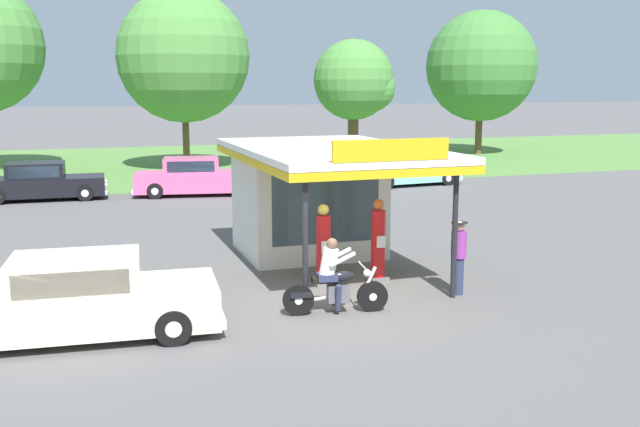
# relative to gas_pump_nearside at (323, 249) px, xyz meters

# --- Properties ---
(ground_plane) EXTENTS (300.00, 300.00, 0.00)m
(ground_plane) POSITION_rel_gas_pump_nearside_xyz_m (-0.50, -1.65, -0.88)
(ground_plane) COLOR #5B5959
(grass_verge_strip) EXTENTS (120.00, 24.00, 0.01)m
(grass_verge_strip) POSITION_rel_gas_pump_nearside_xyz_m (-0.50, 28.35, -0.87)
(grass_verge_strip) COLOR #56843D
(grass_verge_strip) RESTS_ON ground
(service_station_kiosk) EXTENTS (4.30, 7.31, 3.55)m
(service_station_kiosk) POSITION_rel_gas_pump_nearside_xyz_m (0.69, 2.82, 0.96)
(service_station_kiosk) COLOR silver
(service_station_kiosk) RESTS_ON ground
(gas_pump_nearside) EXTENTS (0.44, 0.44, 1.92)m
(gas_pump_nearside) POSITION_rel_gas_pump_nearside_xyz_m (0.00, 0.00, 0.00)
(gas_pump_nearside) COLOR slate
(gas_pump_nearside) RESTS_ON ground
(gas_pump_offside) EXTENTS (0.44, 0.44, 1.97)m
(gas_pump_offside) POSITION_rel_gas_pump_nearside_xyz_m (1.37, 0.00, 0.03)
(gas_pump_offside) COLOR slate
(gas_pump_offside) RESTS_ON ground
(motorcycle_with_rider) EXTENTS (2.17, 0.72, 1.58)m
(motorcycle_with_rider) POSITION_rel_gas_pump_nearside_xyz_m (-0.47, -2.02, -0.22)
(motorcycle_with_rider) COLOR black
(motorcycle_with_rider) RESTS_ON ground
(featured_classic_sedan) EXTENTS (5.72, 2.36, 1.52)m
(featured_classic_sedan) POSITION_rel_gas_pump_nearside_xyz_m (-5.55, -1.77, -0.18)
(featured_classic_sedan) COLOR beige
(featured_classic_sedan) RESTS_ON ground
(parked_car_second_row_spare) EXTENTS (5.11, 2.09, 1.53)m
(parked_car_second_row_spare) POSITION_rel_gas_pump_nearside_xyz_m (-6.70, 15.69, -0.18)
(parked_car_second_row_spare) COLOR black
(parked_car_second_row_spare) RESTS_ON ground
(parked_car_back_row_right) EXTENTS (5.06, 2.24, 1.55)m
(parked_car_back_row_right) POSITION_rel_gas_pump_nearside_xyz_m (9.30, 14.86, -0.17)
(parked_car_back_row_right) COLOR #7AC6D1
(parked_car_back_row_right) RESTS_ON ground
(parked_car_back_row_centre) EXTENTS (5.78, 2.75, 1.60)m
(parked_car_back_row_centre) POSITION_rel_gas_pump_nearside_xyz_m (-0.43, 14.94, -0.15)
(parked_car_back_row_centre) COLOR #E55993
(parked_car_back_row_centre) RESTS_ON ground
(bystander_strolling_foreground) EXTENTS (0.36, 0.36, 1.66)m
(bystander_strolling_foreground) POSITION_rel_gas_pump_nearside_xyz_m (2.61, -1.62, 0.01)
(bystander_strolling_foreground) COLOR #2D3351
(bystander_strolling_foreground) RESTS_ON ground
(tree_oak_far_right) EXTENTS (4.52, 4.52, 7.15)m
(tree_oak_far_right) POSITION_rel_gas_pump_nearside_xyz_m (9.90, 22.92, 3.91)
(tree_oak_far_right) COLOR brown
(tree_oak_far_right) RESTS_ON ground
(tree_oak_right) EXTENTS (7.09, 7.09, 9.66)m
(tree_oak_right) POSITION_rel_gas_pump_nearside_xyz_m (0.57, 24.45, 5.10)
(tree_oak_right) COLOR brown
(tree_oak_right) RESTS_ON ground
(tree_oak_centre) EXTENTS (7.28, 7.28, 9.48)m
(tree_oak_centre) POSITION_rel_gas_pump_nearside_xyz_m (20.59, 27.30, 4.76)
(tree_oak_centre) COLOR brown
(tree_oak_centre) RESTS_ON ground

